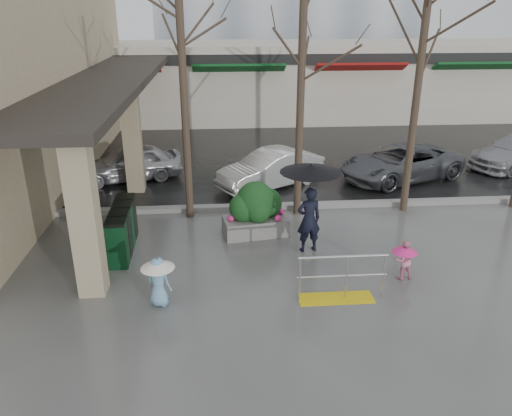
{
  "coord_description": "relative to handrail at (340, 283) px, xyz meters",
  "views": [
    {
      "loc": [
        -1.11,
        -10.19,
        5.78
      ],
      "look_at": [
        -0.25,
        0.88,
        1.3
      ],
      "focal_mm": 35.0,
      "sensor_mm": 36.0,
      "label": 1
    }
  ],
  "objects": [
    {
      "name": "car_c",
      "position": [
        4.03,
        7.67,
        0.25
      ],
      "size": [
        4.99,
        3.62,
        1.26
      ],
      "primitive_type": "imported",
      "rotation": [
        0.0,
        0.0,
        -1.19
      ],
      "color": "#575A5F",
      "rests_on": "ground"
    },
    {
      "name": "tree_midwest",
      "position": [
        -0.16,
        4.8,
        4.86
      ],
      "size": [
        3.2,
        3.2,
        7.0
      ],
      "color": "#382B21",
      "rests_on": "ground"
    },
    {
      "name": "ground",
      "position": [
        -1.36,
        1.2,
        -0.38
      ],
      "size": [
        120.0,
        120.0,
        0.0
      ],
      "primitive_type": "plane",
      "color": "#51514F",
      "rests_on": "ground"
    },
    {
      "name": "car_a",
      "position": [
        -5.67,
        8.36,
        0.25
      ],
      "size": [
        3.96,
        2.44,
        1.26
      ],
      "primitive_type": "imported",
      "rotation": [
        0.0,
        0.0,
        -1.29
      ],
      "color": "#BBBCC1",
      "rests_on": "ground"
    },
    {
      "name": "pillar_front",
      "position": [
        -5.26,
        0.7,
        1.37
      ],
      "size": [
        0.55,
        0.55,
        3.5
      ],
      "primitive_type": "cube",
      "color": "tan",
      "rests_on": "ground"
    },
    {
      "name": "child_pink",
      "position": [
        1.64,
        0.74,
        0.17
      ],
      "size": [
        0.57,
        0.57,
        0.94
      ],
      "rotation": [
        0.0,
        0.0,
        3.27
      ],
      "color": "pink",
      "rests_on": "ground"
    },
    {
      "name": "tree_mideast",
      "position": [
        3.14,
        4.8,
        4.48
      ],
      "size": [
        3.2,
        3.2,
        6.5
      ],
      "color": "#382B21",
      "rests_on": "ground"
    },
    {
      "name": "street_asphalt",
      "position": [
        -1.36,
        23.2,
        -0.37
      ],
      "size": [
        120.0,
        36.0,
        0.01
      ],
      "primitive_type": "cube",
      "color": "black",
      "rests_on": "ground"
    },
    {
      "name": "handrail",
      "position": [
        0.0,
        0.0,
        0.0
      ],
      "size": [
        1.9,
        0.5,
        1.03
      ],
      "color": "yellow",
      "rests_on": "ground"
    },
    {
      "name": "news_boxes",
      "position": [
        -4.93,
        2.66,
        0.22
      ],
      "size": [
        0.53,
        2.13,
        1.18
      ],
      "rotation": [
        0.0,
        0.0,
        0.02
      ],
      "color": "#0D3D1E",
      "rests_on": "ground"
    },
    {
      "name": "child_blue",
      "position": [
        -3.77,
        0.07,
        0.29
      ],
      "size": [
        0.7,
        0.7,
        1.09
      ],
      "rotation": [
        0.0,
        0.0,
        2.66
      ],
      "color": "#78B0D6",
      "rests_on": "ground"
    },
    {
      "name": "woman",
      "position": [
        -0.27,
        2.31,
        1.13
      ],
      "size": [
        1.52,
        1.52,
        2.32
      ],
      "rotation": [
        0.0,
        0.0,
        3.33
      ],
      "color": "black",
      "rests_on": "ground"
    },
    {
      "name": "storefront_row",
      "position": [
        0.64,
        19.17,
        1.64
      ],
      "size": [
        34.0,
        6.74,
        4.0
      ],
      "color": "beige",
      "rests_on": "ground"
    },
    {
      "name": "car_b",
      "position": [
        -0.7,
        7.25,
        0.25
      ],
      "size": [
        3.96,
        3.12,
        1.26
      ],
      "primitive_type": "imported",
      "rotation": [
        0.0,
        0.0,
        -1.03
      ],
      "color": "white",
      "rests_on": "ground"
    },
    {
      "name": "curb",
      "position": [
        -1.36,
        5.2,
        -0.3
      ],
      "size": [
        120.0,
        0.3,
        0.15
      ],
      "primitive_type": "cube",
      "color": "gray",
      "rests_on": "ground"
    },
    {
      "name": "tree_west",
      "position": [
        -3.36,
        4.8,
        4.71
      ],
      "size": [
        3.2,
        3.2,
        6.8
      ],
      "color": "#382B21",
      "rests_on": "ground"
    },
    {
      "name": "pillar_back",
      "position": [
        -5.26,
        7.2,
        1.37
      ],
      "size": [
        0.55,
        0.55,
        3.5
      ],
      "primitive_type": "cube",
      "color": "tan",
      "rests_on": "ground"
    },
    {
      "name": "planter",
      "position": [
        -1.51,
        3.42,
        0.34
      ],
      "size": [
        1.84,
        1.12,
        1.5
      ],
      "rotation": [
        0.0,
        0.0,
        0.16
      ],
      "color": "slate",
      "rests_on": "ground"
    },
    {
      "name": "canopy_slab",
      "position": [
        -6.16,
        9.2,
        3.25
      ],
      "size": [
        2.8,
        18.0,
        0.25
      ],
      "primitive_type": "cube",
      "color": "#2D2823",
      "rests_on": "pillar_front"
    }
  ]
}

